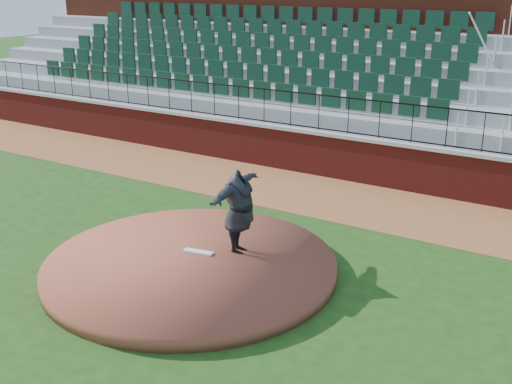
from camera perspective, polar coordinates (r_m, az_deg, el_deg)
ground at (r=12.06m, az=-3.80°, el=-7.84°), size 90.00×90.00×0.00m
warning_track at (r=16.38m, az=7.22°, el=-0.50°), size 34.00×3.20×0.01m
field_wall at (r=17.61m, az=9.51°, el=2.80°), size 34.00×0.35×1.20m
wall_cap at (r=17.44m, az=9.62°, el=4.86°), size 34.00×0.45×0.10m
wall_railing at (r=17.31m, az=9.72°, el=6.62°), size 34.00×0.05×1.00m
seating_stands at (r=19.73m, az=12.89°, el=9.40°), size 34.00×5.10×4.60m
concourse_wall at (r=22.31m, az=15.44°, el=11.44°), size 34.00×0.50×5.50m
pitchers_mound at (r=12.31m, az=-5.93°, el=-6.66°), size 5.63×5.63×0.25m
pitching_rubber at (r=12.53m, az=-5.25°, el=-5.42°), size 0.62×0.26×0.04m
pitcher at (r=12.24m, az=-1.54°, el=-1.76°), size 0.93×2.15×1.70m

